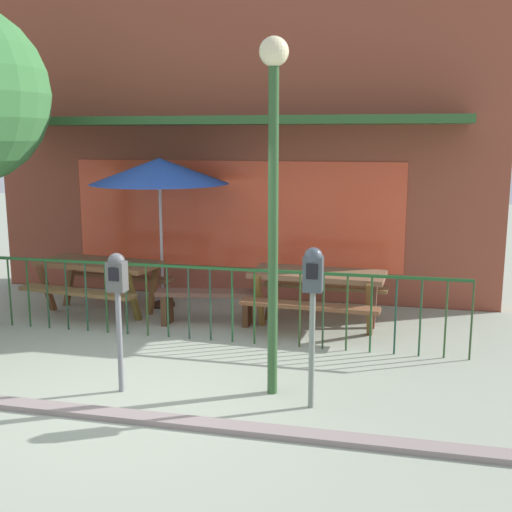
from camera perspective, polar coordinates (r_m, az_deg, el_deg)
ground at (r=6.73m, az=-11.07°, el=-11.95°), size 40.00×40.00×0.00m
pub_storefront at (r=10.22m, az=-1.72°, el=11.41°), size 8.22×1.44×5.41m
patio_fence_front at (r=8.09m, az=-6.13°, el=-2.98°), size 6.93×0.04×0.97m
picnic_table_left at (r=9.55m, az=-14.00°, el=-1.43°), size 1.97×1.59×0.79m
picnic_table_right at (r=8.60m, az=5.58°, el=-2.48°), size 1.87×1.46×0.79m
patio_umbrella at (r=9.52m, az=-8.74°, el=7.56°), size 2.07×2.07×2.26m
patio_bench at (r=8.76m, az=-4.46°, el=-3.97°), size 1.43×0.56×0.48m
parking_meter_near at (r=6.42m, az=-12.44°, el=-2.63°), size 0.18×0.17×1.45m
parking_meter_far at (r=5.90m, az=5.17°, el=-2.66°), size 0.18×0.17×1.57m
street_lamp at (r=6.07m, az=1.58°, el=8.30°), size 0.28×0.28×3.49m
curb_edge at (r=6.23m, az=-13.39°, el=-13.96°), size 11.51×0.20×0.11m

